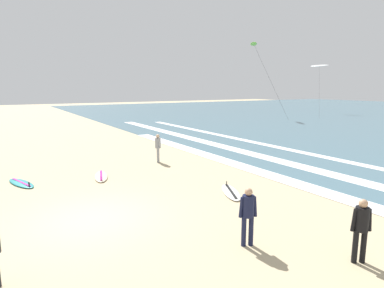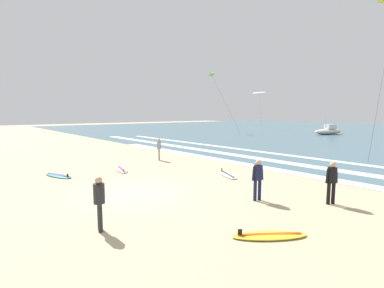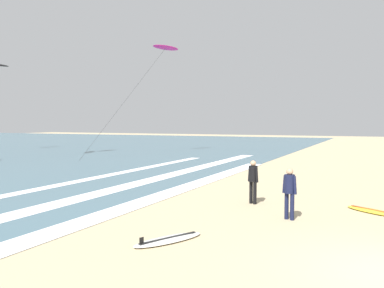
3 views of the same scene
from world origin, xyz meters
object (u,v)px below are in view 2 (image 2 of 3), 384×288
Objects in this scene: surfboard_left_pile at (58,176)px; offshore_boat at (328,131)px; surfboard_foreground_flat at (269,235)px; kite_lime_distant_low at (211,75)px; surfboard_near_water at (121,169)px; surfer_background_far at (99,199)px; surfboard_right_spare at (227,175)px; surfer_left_far at (332,179)px; kite_white_low_near at (259,93)px; surfer_left_near at (159,147)px; surfer_mid_group at (258,176)px.

offshore_boat reaches higher than surfboard_left_pile.
surfboard_foreground_flat is 42.65m from kite_lime_distant_low.
surfer_background_far is at bearing -29.96° from surfboard_near_water.
surfboard_near_water is at bearing -53.57° from kite_lime_distant_low.
offshore_boat is (-9.22, 33.87, 0.51)m from surfboard_right_spare.
surfboard_left_pile is at bearing -101.62° from surfboard_near_water.
kite_white_low_near is at bearing 129.07° from surfer_left_far.
kite_white_low_near is at bearing 124.05° from surfboard_right_spare.
surfer_left_near is 0.18× the size of kite_white_low_near.
surfer_left_far is 1.00× the size of surfer_background_far.
surfer_background_far and surfer_mid_group have the same top height.
surfer_left_far is 0.29× the size of offshore_boat.
surfer_left_far is 37.57m from offshore_boat.
surfer_left_near is at bearing -85.33° from offshore_boat.
surfboard_left_pile is (-0.68, -3.31, 0.00)m from surfboard_near_water.
surfer_mid_group is 10.58m from surfboard_left_pile.
offshore_boat reaches higher than surfboard_right_spare.
surfer_left_far is at bearing 29.60° from surfboard_left_pile.
surfboard_left_pile is at bearing -128.91° from surfboard_right_spare.
surfboard_right_spare is 7.49m from surfboard_foreground_flat.
surfer_mid_group is 50.91m from kite_white_low_near.
surfer_left_near is at bearing 167.89° from surfer_mid_group.
kite_white_low_near reaches higher than surfer_left_far.
surfboard_foreground_flat is at bearing -42.18° from kite_lime_distant_low.
kite_lime_distant_low is (-30.63, 23.74, 9.02)m from surfer_left_far.
surfer_left_near is at bearing 111.11° from surfboard_near_water.
kite_lime_distant_low is at bearing -145.64° from offshore_boat.
surfer_mid_group is 0.29× the size of offshore_boat.
surfboard_left_pile is 37.16m from kite_lime_distant_low.
offshore_boat is (16.78, -4.61, -7.13)m from kite_white_low_near.
kite_white_low_near is 1.66× the size of offshore_boat.
surfer_left_far is at bearing 91.48° from surfboard_foreground_flat.
surfer_left_far is at bearing 16.50° from surfboard_near_water.
kite_lime_distant_low is (-19.87, 26.92, 9.93)m from surfboard_near_water.
offshore_boat reaches higher than surfer_background_far.
surfboard_foreground_flat is at bearing -38.95° from surfboard_right_spare.
surfboard_left_pile is 41.12m from offshore_boat.
surfer_mid_group is at bearing 26.90° from surfboard_left_pile.
surfboard_foreground_flat is 0.23× the size of kite_white_low_near.
kite_white_low_near is (-31.83, 43.19, 7.63)m from surfboard_foreground_flat.
surfer_background_far is at bearing -6.91° from surfboard_left_pile.
kite_lime_distant_low reaches higher than surfer_mid_group.
kite_white_low_near is at bearing 116.37° from surfboard_near_water.
surfer_left_near is 0.29× the size of offshore_boat.
surfboard_left_pile is (0.72, -6.94, -0.91)m from surfer_left_near.
offshore_boat is at bearing -15.37° from kite_white_low_near.
surfer_mid_group reaches higher than surfboard_left_pile.
surfer_left_far is 0.73× the size of surfboard_left_pile.
kite_white_low_near reaches higher than surfer_left_near.
surfer_left_near is at bearing 177.93° from surfer_left_far.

